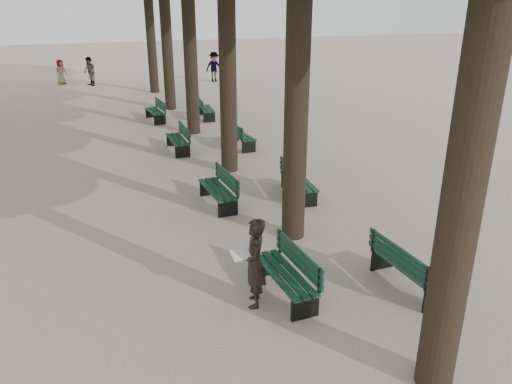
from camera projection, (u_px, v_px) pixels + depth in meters
name	position (u px, v px, depth m)	size (l,w,h in m)	color
ground	(282.00, 323.00, 8.43)	(120.00, 120.00, 0.00)	tan
bench_left_0	(285.00, 282.00, 9.13)	(0.66, 1.83, 0.92)	black
bench_left_1	(218.00, 196.00, 13.12)	(0.66, 1.83, 0.92)	black
bench_left_2	(178.00, 144.00, 17.74)	(0.58, 1.80, 0.92)	black
bench_left_3	(155.00, 115.00, 22.14)	(0.72, 1.84, 0.92)	black
bench_right_0	(408.00, 275.00, 9.36)	(0.65, 1.82, 0.92)	black
bench_right_1	(299.00, 187.00, 13.71)	(0.76, 1.85, 0.92)	black
bench_right_2	(240.00, 140.00, 18.26)	(0.72, 1.84, 0.92)	black
bench_right_3	(206.00, 113.00, 22.62)	(0.73, 1.84, 0.92)	black
man_with_map	(255.00, 263.00, 8.66)	(0.70, 0.73, 1.66)	black
pedestrian_b	(214.00, 67.00, 32.40)	(1.22, 0.38, 1.89)	#262628
pedestrian_d	(61.00, 72.00, 31.51)	(0.75, 0.31, 1.53)	#262628
pedestrian_a	(90.00, 71.00, 30.82)	(0.86, 0.35, 1.76)	#262628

